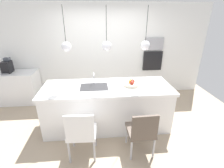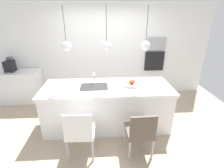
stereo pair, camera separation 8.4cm
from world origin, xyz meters
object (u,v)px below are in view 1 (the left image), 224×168
Objects in this scene: coffee_machine at (7,67)px; chair_middle at (142,130)px; chair_near at (81,132)px; fruit_bowl at (132,84)px; oven at (152,61)px; microwave at (154,44)px.

chair_middle is at bearing -35.15° from coffee_machine.
chair_near reaches higher than chair_middle.
fruit_bowl is 0.81× the size of coffee_machine.
chair_middle is at bearing -110.85° from oven.
chair_near is at bearing -46.27° from coffee_machine.
oven is at bearing 69.15° from chair_middle.
chair_middle is (1.00, -0.00, -0.04)m from chair_near.
fruit_bowl is at bearing -120.86° from oven.
coffee_machine is 3.02m from chair_near.
microwave reaches higher than oven.
microwave is at bearing 51.72° from chair_near.
oven is 2.68m from chair_middle.
coffee_machine is 0.41× the size of chair_near.
chair_middle is (-0.93, -2.45, -0.53)m from oven.
coffee_machine is at bearing -175.74° from oven.
fruit_bowl is 0.35× the size of chair_middle.
fruit_bowl is 0.57× the size of microwave.
chair_near is 1.00m from chair_middle.
microwave is 2.82m from chair_middle.
microwave is (0.95, 1.59, 0.53)m from fruit_bowl.
microwave is 0.50m from oven.
oven is (3.99, 0.30, -0.02)m from coffee_machine.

